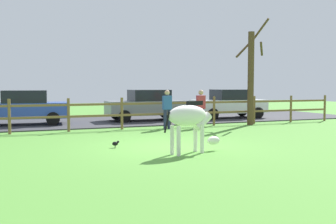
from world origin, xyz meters
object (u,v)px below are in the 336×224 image
(bare_tree, at_px, (251,75))
(crow_on_grass, at_px, (116,143))
(parked_car_blue, at_px, (23,107))
(parked_car_grey, at_px, (147,105))
(parked_car_white, at_px, (229,103))
(visitor_right_of_tree, at_px, (201,107))
(visitor_left_of_tree, at_px, (167,107))
(zebra, at_px, (190,119))

(bare_tree, height_order, crow_on_grass, bare_tree)
(crow_on_grass, height_order, parked_car_blue, parked_car_blue)
(bare_tree, height_order, parked_car_grey, bare_tree)
(parked_car_blue, relative_size, parked_car_grey, 1.03)
(parked_car_white, bearing_deg, parked_car_grey, 177.03)
(bare_tree, height_order, visitor_right_of_tree, bare_tree)
(parked_car_blue, bearing_deg, parked_car_grey, -0.71)
(parked_car_white, relative_size, parked_car_grey, 1.01)
(crow_on_grass, relative_size, parked_car_blue, 0.05)
(parked_car_grey, relative_size, visitor_left_of_tree, 2.47)
(bare_tree, xyz_separation_m, zebra, (-5.95, -5.96, -1.39))
(crow_on_grass, distance_m, visitor_left_of_tree, 5.34)
(bare_tree, distance_m, visitor_right_of_tree, 3.05)
(visitor_right_of_tree, bearing_deg, visitor_left_of_tree, 177.04)
(parked_car_grey, distance_m, visitor_right_of_tree, 3.93)
(bare_tree, bearing_deg, parked_car_white, 76.12)
(visitor_left_of_tree, relative_size, visitor_right_of_tree, 1.00)
(parked_car_white, relative_size, visitor_left_of_tree, 2.48)
(zebra, relative_size, visitor_right_of_tree, 1.16)
(zebra, bearing_deg, bare_tree, 45.06)
(visitor_left_of_tree, bearing_deg, parked_car_grey, 84.23)
(parked_car_white, distance_m, visitor_left_of_tree, 6.11)
(visitor_left_of_tree, bearing_deg, crow_on_grass, -128.75)
(crow_on_grass, bearing_deg, bare_tree, 29.38)
(visitor_left_of_tree, bearing_deg, bare_tree, 1.79)
(parked_car_white, distance_m, parked_car_grey, 4.69)
(bare_tree, bearing_deg, parked_car_grey, 137.66)
(parked_car_white, bearing_deg, crow_on_grass, -137.96)
(parked_car_white, bearing_deg, visitor_right_of_tree, -135.09)
(parked_car_grey, xyz_separation_m, visitor_left_of_tree, (-0.37, -3.66, 0.06))
(visitor_right_of_tree, bearing_deg, parked_car_blue, 151.81)
(crow_on_grass, height_order, parked_car_grey, parked_car_grey)
(parked_car_blue, bearing_deg, parked_car_white, -1.71)
(zebra, height_order, crow_on_grass, zebra)
(visitor_right_of_tree, bearing_deg, parked_car_grey, 107.42)
(visitor_left_of_tree, distance_m, visitor_right_of_tree, 1.55)
(parked_car_blue, xyz_separation_m, parked_car_grey, (5.95, -0.07, 0.00))
(parked_car_blue, relative_size, visitor_right_of_tree, 2.53)
(zebra, relative_size, parked_car_blue, 0.46)
(parked_car_white, bearing_deg, visitor_left_of_tree, -145.93)
(parked_car_grey, bearing_deg, parked_car_white, -2.97)
(bare_tree, relative_size, parked_car_grey, 1.21)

